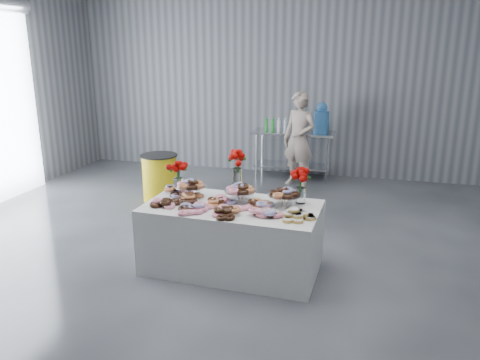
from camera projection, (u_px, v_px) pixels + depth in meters
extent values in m
plane|color=#33353A|center=(200.00, 272.00, 5.23)|extent=(9.00, 9.00, 0.00)
cube|color=slate|center=(279.00, 69.00, 8.84)|extent=(8.00, 0.04, 4.00)
cube|color=white|center=(232.00, 237.00, 5.21)|extent=(1.93, 1.07, 0.75)
cube|color=silver|center=(294.00, 132.00, 8.69)|extent=(1.50, 0.60, 0.04)
cube|color=silver|center=(293.00, 165.00, 8.86)|extent=(1.40, 0.55, 0.03)
cylinder|color=silver|center=(256.00, 157.00, 8.74)|extent=(0.04, 0.04, 0.86)
cylinder|color=silver|center=(326.00, 161.00, 8.41)|extent=(0.04, 0.04, 0.86)
cylinder|color=silver|center=(262.00, 151.00, 9.21)|extent=(0.04, 0.04, 0.86)
cylinder|color=silver|center=(329.00, 155.00, 8.88)|extent=(0.04, 0.04, 0.86)
cylinder|color=silver|center=(191.00, 192.00, 5.39)|extent=(0.06, 0.06, 0.12)
cylinder|color=silver|center=(191.00, 186.00, 5.37)|extent=(0.36, 0.36, 0.01)
cylinder|color=silver|center=(240.00, 197.00, 5.22)|extent=(0.06, 0.06, 0.12)
cylinder|color=silver|center=(240.00, 191.00, 5.20)|extent=(0.36, 0.36, 0.01)
cylinder|color=silver|center=(284.00, 201.00, 5.07)|extent=(0.06, 0.06, 0.12)
cylinder|color=silver|center=(284.00, 195.00, 5.06)|extent=(0.36, 0.36, 0.01)
cylinder|color=white|center=(178.00, 185.00, 5.53)|extent=(0.11, 0.11, 0.18)
cylinder|color=#1E5919|center=(178.00, 175.00, 5.49)|extent=(0.04, 0.04, 0.18)
cylinder|color=white|center=(301.00, 195.00, 5.16)|extent=(0.11, 0.11, 0.18)
cylinder|color=#1E5919|center=(301.00, 184.00, 5.12)|extent=(0.04, 0.04, 0.18)
cylinder|color=silver|center=(237.00, 189.00, 5.43)|extent=(0.14, 0.14, 0.15)
cylinder|color=white|center=(237.00, 176.00, 5.38)|extent=(0.11, 0.11, 0.18)
cylinder|color=#1E5919|center=(237.00, 165.00, 5.34)|extent=(0.04, 0.04, 0.18)
cylinder|color=#4292E2|center=(321.00, 122.00, 8.50)|extent=(0.28, 0.28, 0.40)
sphere|color=#4292E2|center=(322.00, 108.00, 8.43)|extent=(0.20, 0.20, 0.20)
imported|color=#CC8C93|center=(299.00, 139.00, 8.26)|extent=(0.72, 0.62, 1.68)
cylinder|color=yellow|center=(160.00, 178.00, 7.54)|extent=(0.55, 0.55, 0.74)
cylinder|color=black|center=(159.00, 155.00, 7.43)|extent=(0.60, 0.60, 0.02)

